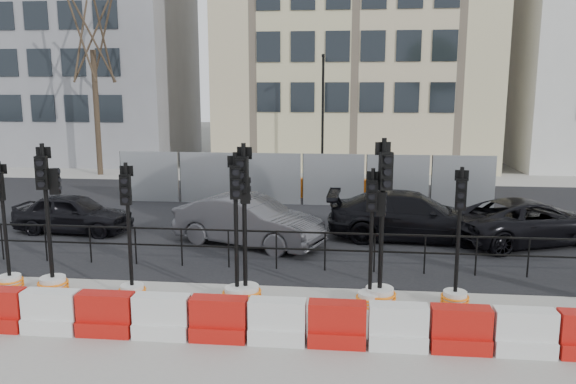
# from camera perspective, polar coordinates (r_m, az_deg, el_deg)

# --- Properties ---
(ground) EXTENTS (120.00, 120.00, 0.00)m
(ground) POSITION_cam_1_polar(r_m,az_deg,el_deg) (12.95, -1.86, -9.58)
(ground) COLOR #51514C
(ground) RESTS_ON ground
(sidewalk_near) EXTENTS (40.00, 6.00, 0.02)m
(sidewalk_near) POSITION_cam_1_polar(r_m,az_deg,el_deg) (10.22, -4.25, -15.29)
(sidewalk_near) COLOR gray
(sidewalk_near) RESTS_ON ground
(road) EXTENTS (40.00, 14.00, 0.03)m
(road) POSITION_cam_1_polar(r_m,az_deg,el_deg) (19.63, 0.94, -2.51)
(road) COLOR black
(road) RESTS_ON ground
(sidewalk_far) EXTENTS (40.00, 4.00, 0.02)m
(sidewalk_far) POSITION_cam_1_polar(r_m,az_deg,el_deg) (28.44, 2.56, 1.58)
(sidewalk_far) COLOR gray
(sidewalk_far) RESTS_ON ground
(building_grey) EXTENTS (11.00, 9.06, 14.00)m
(building_grey) POSITION_cam_1_polar(r_m,az_deg,el_deg) (37.55, -19.26, 13.90)
(building_grey) COLOR gray
(building_grey) RESTS_ON ground
(building_cream) EXTENTS (15.00, 10.06, 18.00)m
(building_cream) POSITION_cam_1_polar(r_m,az_deg,el_deg) (34.33, 6.84, 18.12)
(building_cream) COLOR #C7AF91
(building_cream) RESTS_ON ground
(kerb_railing) EXTENTS (18.00, 0.04, 1.00)m
(kerb_railing) POSITION_cam_1_polar(r_m,az_deg,el_deg) (13.87, -1.20, -5.21)
(kerb_railing) COLOR black
(kerb_railing) RESTS_ON ground
(heras_fencing) EXTENTS (14.33, 1.72, 2.00)m
(heras_fencing) POSITION_cam_1_polar(r_m,az_deg,el_deg) (22.26, 3.05, 0.72)
(heras_fencing) COLOR #989BA0
(heras_fencing) RESTS_ON ground
(lamp_post_far) EXTENTS (0.12, 0.56, 6.00)m
(lamp_post_far) POSITION_cam_1_polar(r_m,az_deg,el_deg) (27.08, 3.54, 7.95)
(lamp_post_far) COLOR black
(lamp_post_far) RESTS_ON ground
(tree_bare_far) EXTENTS (2.00, 2.00, 9.00)m
(tree_bare_far) POSITION_cam_1_polar(r_m,az_deg,el_deg) (30.40, -19.26, 14.15)
(tree_bare_far) COLOR #473828
(tree_bare_far) RESTS_ON ground
(barrier_row) EXTENTS (14.65, 0.50, 0.80)m
(barrier_row) POSITION_cam_1_polar(r_m,az_deg,el_deg) (10.25, -4.07, -13.02)
(barrier_row) COLOR red
(barrier_row) RESTS_ON ground
(traffic_signal_a) EXTENTS (0.57, 0.57, 2.91)m
(traffic_signal_a) POSITION_cam_1_polar(r_m,az_deg,el_deg) (13.95, -26.55, -6.64)
(traffic_signal_a) COLOR silver
(traffic_signal_a) RESTS_ON ground
(traffic_signal_b) EXTENTS (0.65, 0.65, 3.32)m
(traffic_signal_b) POSITION_cam_1_polar(r_m,az_deg,el_deg) (13.24, -22.90, -6.38)
(traffic_signal_b) COLOR silver
(traffic_signal_b) RESTS_ON ground
(traffic_signal_c) EXTENTS (0.58, 0.58, 2.96)m
(traffic_signal_c) POSITION_cam_1_polar(r_m,az_deg,el_deg) (12.36, -15.64, -7.98)
(traffic_signal_c) COLOR silver
(traffic_signal_c) RESTS_ON ground
(traffic_signal_d) EXTENTS (0.63, 0.63, 3.20)m
(traffic_signal_d) POSITION_cam_1_polar(r_m,az_deg,el_deg) (11.70, -5.16, -7.91)
(traffic_signal_d) COLOR silver
(traffic_signal_d) RESTS_ON ground
(traffic_signal_e) EXTENTS (0.67, 0.67, 3.38)m
(traffic_signal_e) POSITION_cam_1_polar(r_m,az_deg,el_deg) (11.75, -4.38, -8.14)
(traffic_signal_e) COLOR silver
(traffic_signal_e) RESTS_ON ground
(traffic_signal_f) EXTENTS (0.57, 0.57, 2.91)m
(traffic_signal_f) POSITION_cam_1_polar(r_m,az_deg,el_deg) (11.61, 8.40, -8.49)
(traffic_signal_f) COLOR silver
(traffic_signal_f) RESTS_ON ground
(traffic_signal_g) EXTENTS (0.69, 0.69, 3.49)m
(traffic_signal_g) POSITION_cam_1_polar(r_m,az_deg,el_deg) (11.70, 9.37, -8.22)
(traffic_signal_g) COLOR silver
(traffic_signal_g) RESTS_ON ground
(traffic_signal_h) EXTENTS (0.58, 0.58, 2.93)m
(traffic_signal_h) POSITION_cam_1_polar(r_m,az_deg,el_deg) (12.06, 16.69, -8.55)
(traffic_signal_h) COLOR silver
(traffic_signal_h) RESTS_ON ground
(car_a) EXTENTS (1.90, 3.80, 1.24)m
(car_a) POSITION_cam_1_polar(r_m,az_deg,el_deg) (18.63, -20.96, -2.03)
(car_a) COLOR black
(car_a) RESTS_ON ground
(car_b) EXTENTS (4.43, 5.36, 1.43)m
(car_b) POSITION_cam_1_polar(r_m,az_deg,el_deg) (16.06, -4.04, -2.94)
(car_b) COLOR #414146
(car_b) RESTS_ON ground
(car_c) EXTENTS (2.40, 5.09, 1.43)m
(car_c) POSITION_cam_1_polar(r_m,az_deg,el_deg) (17.01, 12.38, -2.39)
(car_c) COLOR black
(car_c) RESTS_ON ground
(car_d) EXTENTS (5.49, 6.23, 1.30)m
(car_d) POSITION_cam_1_polar(r_m,az_deg,el_deg) (17.66, 23.24, -2.75)
(car_d) COLOR black
(car_d) RESTS_ON ground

